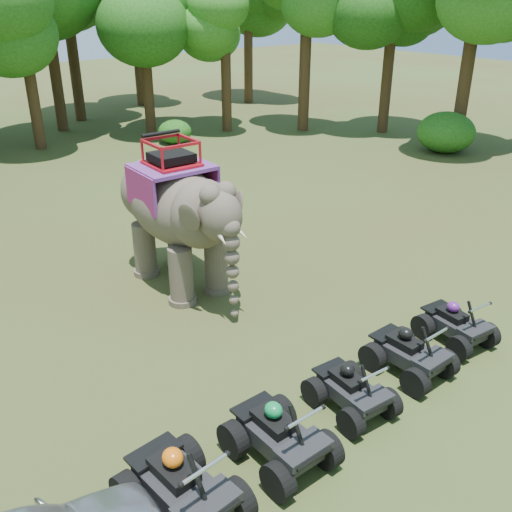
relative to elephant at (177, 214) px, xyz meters
The scene contains 17 objects.
ground 4.75m from the elephant, 89.77° to the right, with size 110.00×110.00×0.00m, color #47381E.
elephant is the anchor object (origin of this frame).
atv_0 7.52m from the elephant, 122.11° to the right, with size 1.35×1.85×1.37m, color black, non-canonical shape.
atv_1 6.84m from the elephant, 108.49° to the right, with size 1.28×1.75×1.30m, color black, non-canonical shape.
atv_2 6.43m from the elephant, 92.81° to the right, with size 1.13×1.54×1.14m, color black, non-canonical shape.
atv_3 6.54m from the elephant, 76.98° to the right, with size 1.19×1.63×1.21m, color black, non-canonical shape.
atv_4 7.07m from the elephant, 63.03° to the right, with size 1.12×1.54×1.14m, color black, non-canonical shape.
tree_1 20.01m from the elephant, 76.55° to the left, with size 6.44×6.44×9.20m, color #195114, non-canonical shape.
tree_2 17.58m from the elephant, 62.83° to the left, with size 5.62×5.62×8.03m, color #195114, non-canonical shape.
tree_3 17.88m from the elephant, 49.53° to the left, with size 5.27×5.27×7.53m, color #195114, non-canonical shape.
tree_4 18.73m from the elephant, 36.58° to the left, with size 6.81×6.81×9.73m, color #195114, non-canonical shape.
tree_5 19.75m from the elephant, 24.06° to the left, with size 6.00×6.00×8.57m, color #195114, non-canonical shape.
tree_6 18.54m from the elephant, 11.02° to the left, with size 6.92×6.92×9.89m, color #195114, non-canonical shape.
tree_30 16.43m from the elephant, 82.13° to the left, with size 5.43×5.43×7.75m, color #195114, non-canonical shape.
tree_31 26.50m from the elephant, 47.63° to the left, with size 6.44×6.44×9.19m, color #195114, non-canonical shape.
tree_36 22.41m from the elephant, 72.97° to the left, with size 7.14×7.14×10.20m, color #195114, non-canonical shape.
tree_38 26.08m from the elephant, 63.41° to the left, with size 6.45×6.45×9.22m, color #195114, non-canonical shape.
Camera 1 is at (-6.93, -7.31, 7.06)m, focal length 40.00 mm.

